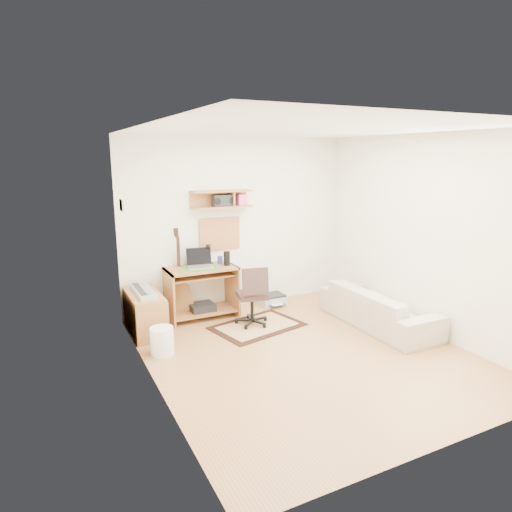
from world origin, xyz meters
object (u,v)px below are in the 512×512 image
printer (272,299)px  desk (202,292)px  task_chair (252,295)px  sofa (379,301)px  cabinet (145,313)px

printer → desk: bearing=-177.9°
task_chair → printer: 1.00m
task_chair → printer: size_ratio=2.17×
sofa → cabinet: bearing=68.2°
desk → cabinet: 0.91m
desk → sofa: (2.08, -1.41, -0.02)m
task_chair → desk: bearing=142.5°
cabinet → printer: (2.07, 0.27, -0.19)m
printer → sofa: bearing=-58.9°
task_chair → sofa: task_chair is taller
desk → cabinet: bearing=-165.9°
printer → cabinet: bearing=-172.8°
cabinet → printer: cabinet is taller
cabinet → desk: bearing=14.1°
cabinet → printer: size_ratio=2.24×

